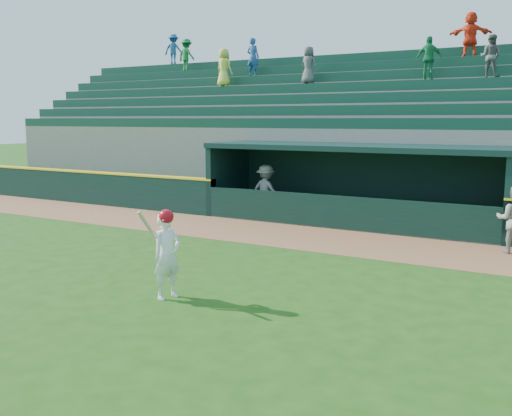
{
  "coord_description": "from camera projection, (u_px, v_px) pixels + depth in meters",
  "views": [
    {
      "loc": [
        6.19,
        -9.14,
        3.24
      ],
      "look_at": [
        0.0,
        1.6,
        1.3
      ],
      "focal_mm": 40.0,
      "sensor_mm": 36.0,
      "label": 1
    }
  ],
  "objects": [
    {
      "name": "dugout",
      "position": [
        357.0,
        179.0,
        18.02
      ],
      "size": [
        9.4,
        2.8,
        2.46
      ],
      "color": "slate",
      "rests_on": "ground"
    },
    {
      "name": "batter_at_plate",
      "position": [
        167.0,
        253.0,
        10.31
      ],
      "size": [
        0.55,
        0.8,
        1.66
      ],
      "color": "white",
      "rests_on": "ground"
    },
    {
      "name": "field_wall_left",
      "position": [
        54.0,
        185.0,
        22.93
      ],
      "size": [
        15.5,
        0.3,
        1.2
      ],
      "primitive_type": "cube",
      "color": "black",
      "rests_on": "ground"
    },
    {
      "name": "stands",
      "position": [
        400.0,
        141.0,
        21.76
      ],
      "size": [
        34.5,
        6.25,
        7.48
      ],
      "color": "slate",
      "rests_on": "ground"
    },
    {
      "name": "warning_track",
      "position": [
        316.0,
        239.0,
        15.57
      ],
      "size": [
        40.0,
        3.0,
        0.01
      ],
      "primitive_type": "cube",
      "color": "brown",
      "rests_on": "ground"
    },
    {
      "name": "ground",
      "position": [
        216.0,
        283.0,
        11.38
      ],
      "size": [
        120.0,
        120.0,
        0.0
      ],
      "primitive_type": "plane",
      "color": "#1F4812",
      "rests_on": "ground"
    },
    {
      "name": "wall_stripe_left",
      "position": [
        53.0,
        170.0,
        22.84
      ],
      "size": [
        15.5,
        0.32,
        0.06
      ],
      "primitive_type": "cube",
      "color": "yellow",
      "rests_on": "field_wall_left"
    },
    {
      "name": "dugout_player_inside",
      "position": [
        266.0,
        191.0,
        19.09
      ],
      "size": [
        1.19,
        0.79,
        1.73
      ],
      "primitive_type": "imported",
      "rotation": [
        0.0,
        0.0,
        3.0
      ],
      "color": "#A0A09B",
      "rests_on": "ground"
    }
  ]
}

